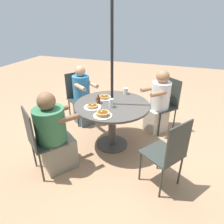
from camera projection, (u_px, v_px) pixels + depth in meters
The scene contains 16 objects.
ground_plane at pixel (112, 144), 3.35m from camera, with size 12.00×12.00×0.00m, color tan.
patio_table at pixel (112, 112), 3.08m from camera, with size 1.14×1.14×0.74m.
umbrella_pole at pixel (112, 82), 2.87m from camera, with size 0.04×0.04×2.16m, color black.
patio_chair_north at pixel (78, 94), 3.91m from camera, with size 0.57×0.57×0.96m.
diner_north at pixel (83, 98), 3.79m from camera, with size 0.57×0.52×1.14m.
patio_chair_east at pixel (40, 138), 2.54m from camera, with size 0.57×0.57×0.96m.
diner_east at pixel (54, 136), 2.65m from camera, with size 0.59×0.61×1.14m.
patio_chair_south at pixel (169, 152), 2.30m from camera, with size 0.57×0.57×0.96m.
patio_chair_west at pixel (166, 102), 3.59m from camera, with size 0.58×0.58×0.96m.
diner_west at pixel (159, 104), 3.52m from camera, with size 0.54×0.55×1.14m.
pancake_plate_a at pixel (93, 107), 2.89m from camera, with size 0.25×0.25×0.05m.
pancake_plate_b at pixel (104, 97), 3.20m from camera, with size 0.25×0.25×0.05m.
pancake_plate_c at pixel (103, 114), 2.66m from camera, with size 0.25×0.25×0.07m.
syrup_bottle at pixel (98, 100), 3.02m from camera, with size 0.08×0.06×0.13m.
coffee_cup at pixel (126, 91), 3.36m from camera, with size 0.08×0.08×0.11m.
drinking_glass_a at pixel (111, 103), 2.89m from camera, with size 0.07×0.07×0.13m, color silver.
Camera 1 is at (-0.91, 2.60, 1.98)m, focal length 32.00 mm.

